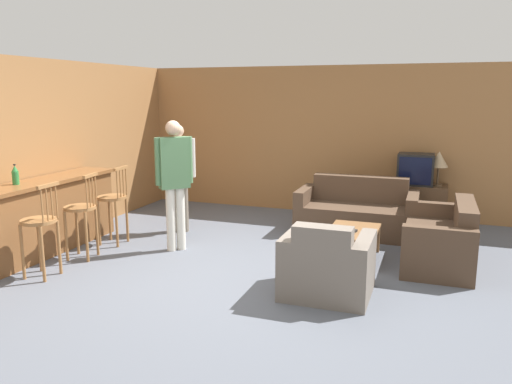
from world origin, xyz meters
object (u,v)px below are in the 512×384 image
Objects in this scene: loveseat_right at (441,241)px; table_lamp at (439,160)px; bar_chair_far at (113,203)px; armchair_near at (327,267)px; bottle at (15,175)px; bar_chair_near at (40,228)px; book_on_table at (349,231)px; person_by_counter at (174,177)px; person_by_window at (179,172)px; tv at (416,169)px; coffee_table at (353,234)px; bar_chair_mid at (81,214)px; tv_unit at (413,204)px; couch_far at (357,213)px.

loveseat_right is 2.14m from table_lamp.
bar_chair_far reaches higher than armchair_near.
bottle is (-5.10, -1.65, 0.81)m from loveseat_right.
bar_chair_near is 3.72m from book_on_table.
person_by_counter is at bearing -142.27° from table_lamp.
bottle is at bearing -124.91° from bar_chair_far.
armchair_near is 3.24m from person_by_window.
table_lamp is 0.32× the size of person_by_counter.
coffee_table is at bearing -106.82° from tv.
person_by_counter is (-2.35, -0.42, 0.68)m from coffee_table.
person_by_window is at bearing 114.88° from person_by_counter.
person_by_counter is (0.97, 0.04, 0.42)m from bar_chair_far.
bar_chair_near is 0.96m from bottle.
bar_chair_mid is 0.68m from bar_chair_far.
bar_chair_mid is 3.52m from coffee_table.
tv_unit is at bearing 39.78° from bar_chair_mid.
tv_unit is at bearing 73.20° from coffee_table.
bar_chair_near is 1.00× the size of bar_chair_mid.
person_by_counter reaches higher than couch_far.
bar_chair_near is 2.40m from person_by_window.
bar_chair_mid and bar_chair_far have the same top height.
loveseat_right is 1.16m from book_on_table.
bottle is at bearing -148.02° from person_by_counter.
table_lamp is (4.32, 4.03, 0.48)m from bar_chair_near.
tv_unit is 1.81× the size of tv.
loveseat_right is 0.93× the size of person_by_window.
couch_far is at bearing 96.24° from coffee_table.
person_by_window is at bearing -153.08° from tv.
bottle reaches higher than loveseat_right.
book_on_table is (3.28, 1.02, -0.19)m from bar_chair_mid.
bar_chair_near is 3.82m from coffee_table.
tv is 0.38m from table_lamp.
tv is at bearing 40.77° from person_by_counter.
couch_far is 1.16× the size of loveseat_right.
person_by_counter is at bearing 2.33° from bar_chair_far.
tv reaches higher than couch_far.
couch_far is 1.08× the size of person_by_window.
coffee_table is (3.32, 1.87, -0.26)m from bar_chair_near.
person_by_window is (-2.70, 0.55, 0.54)m from book_on_table.
person_by_window is at bearing 176.10° from loveseat_right.
couch_far is at bearing -142.05° from table_lamp.
couch_far is 6.89× the size of bottle.
person_by_counter is at bearing -142.38° from couch_far.
tv is (3.97, 4.03, 0.31)m from bar_chair_near.
tv_unit is 0.58m from tv.
bar_chair_near is 0.72m from bar_chair_mid.
bar_chair_near is 0.63× the size of couch_far.
tv is (0.65, 2.16, 0.58)m from coffee_table.
book_on_table is at bearing -11.58° from person_by_window.
bar_chair_mid is at bearing -143.59° from person_by_counter.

